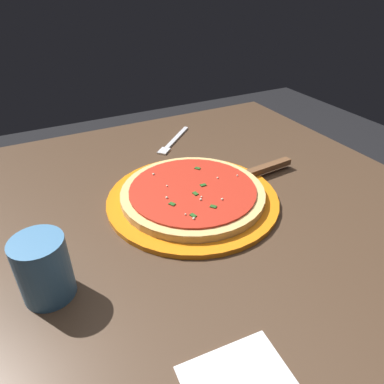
{
  "coord_description": "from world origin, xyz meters",
  "views": [
    {
      "loc": [
        0.26,
        0.53,
        1.15
      ],
      "look_at": [
        -0.02,
        -0.0,
        0.76
      ],
      "focal_mm": 33.02,
      "sensor_mm": 36.0,
      "label": 1
    }
  ],
  "objects_px": {
    "serving_plate": "(192,198)",
    "fork": "(173,142)",
    "cup_tall_drink": "(44,269)",
    "pizza": "(192,192)",
    "pizza_server": "(254,173)"
  },
  "relations": [
    {
      "from": "pizza",
      "to": "serving_plate",
      "type": "bearing_deg",
      "value": -108.35
    },
    {
      "from": "serving_plate",
      "to": "pizza",
      "type": "bearing_deg",
      "value": 71.65
    },
    {
      "from": "pizza",
      "to": "fork",
      "type": "xyz_separation_m",
      "value": [
        -0.08,
        -0.28,
        -0.02
      ]
    },
    {
      "from": "cup_tall_drink",
      "to": "serving_plate",
      "type": "bearing_deg",
      "value": -157.65
    },
    {
      "from": "serving_plate",
      "to": "pizza",
      "type": "relative_size",
      "value": 1.2
    },
    {
      "from": "serving_plate",
      "to": "pizza_server",
      "type": "bearing_deg",
      "value": -175.4
    },
    {
      "from": "pizza",
      "to": "pizza_server",
      "type": "relative_size",
      "value": 1.31
    },
    {
      "from": "pizza",
      "to": "cup_tall_drink",
      "type": "relative_size",
      "value": 2.92
    },
    {
      "from": "serving_plate",
      "to": "fork",
      "type": "distance_m",
      "value": 0.29
    },
    {
      "from": "pizza",
      "to": "fork",
      "type": "distance_m",
      "value": 0.29
    },
    {
      "from": "cup_tall_drink",
      "to": "fork",
      "type": "xyz_separation_m",
      "value": [
        -0.38,
        -0.4,
        -0.05
      ]
    },
    {
      "from": "serving_plate",
      "to": "pizza_server",
      "type": "distance_m",
      "value": 0.17
    },
    {
      "from": "serving_plate",
      "to": "cup_tall_drink",
      "type": "distance_m",
      "value": 0.33
    },
    {
      "from": "pizza",
      "to": "cup_tall_drink",
      "type": "bearing_deg",
      "value": 22.34
    },
    {
      "from": "pizza",
      "to": "cup_tall_drink",
      "type": "distance_m",
      "value": 0.32
    }
  ]
}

